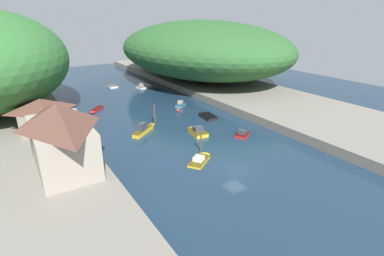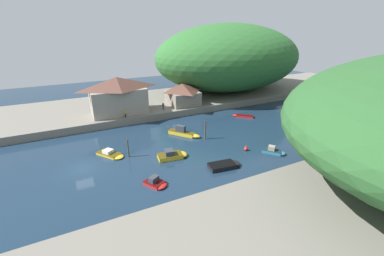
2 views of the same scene
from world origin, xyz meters
TOP-DOWN VIEW (x-y plane):
  - water_surface at (0.00, 30.00)m, footprint 130.00×130.00m
  - left_bank at (-25.49, 30.00)m, footprint 22.00×120.00m
  - right_bank at (25.49, 30.00)m, footprint 22.00×120.00m
  - hillside_right at (26.59, 47.11)m, footprint 42.14×58.99m
  - waterfront_building at (-18.85, 9.63)m, footprint 6.66×12.42m
  - boathouse_shed at (-19.15, 25.02)m, footprint 7.84×7.29m
  - boat_moored_right at (1.71, 54.49)m, footprint 2.27×3.83m
  - boat_open_rowboat at (-8.25, 35.05)m, footprint 4.09×4.33m
  - boat_far_right_bank at (2.63, 13.28)m, footprint 2.72×4.98m
  - boat_far_upstream at (8.70, 28.80)m, footprint 3.78×3.42m
  - boat_mid_channel at (-2.50, 4.55)m, footprint 5.05×4.30m
  - boat_white_cruiser at (8.60, 8.38)m, footprint 3.58×3.11m
  - boat_yellow_tender at (-4.53, 18.61)m, footprint 5.91×4.98m
  - boat_near_quay at (7.87, 48.97)m, footprint 2.55×3.61m
  - boat_navy_launch at (8.85, 19.18)m, footprint 2.64×5.11m
  - mooring_post_nearest at (-0.73, 7.05)m, footprint 0.22×0.22m
  - mooring_post_fourth at (-1.29, 21.35)m, footprint 0.26×0.26m
  - channel_buoy_near at (5.86, 25.25)m, footprint 0.65×0.65m
  - person_on_quay at (-15.57, 10.10)m, footprint 0.35×0.43m
  - person_by_boathouse at (-16.90, 19.05)m, footprint 0.25×0.40m

SIDE VIEW (x-z plane):
  - water_surface at x=0.00m, z-range 0.00..0.00m
  - boat_open_rowboat at x=-8.25m, z-range 0.00..0.45m
  - boat_moored_right at x=1.71m, z-range 0.00..0.46m
  - boat_mid_channel at x=-2.50m, z-range -0.18..0.72m
  - boat_navy_launch at x=8.85m, z-range 0.00..0.66m
  - boat_white_cruiser at x=8.60m, z-range -0.23..0.91m
  - boat_far_upstream at x=8.70m, z-range -0.24..0.98m
  - channel_buoy_near at x=5.86m, z-range -0.11..0.87m
  - boat_near_quay at x=7.87m, z-range -0.26..1.03m
  - boat_far_right_bank at x=2.63m, z-range -0.27..1.16m
  - boat_yellow_tender at x=-4.53m, z-range -0.38..1.50m
  - left_bank at x=-25.49m, z-range 0.00..1.55m
  - right_bank at x=25.49m, z-range 0.00..1.55m
  - mooring_post_nearest at x=-0.73m, z-range 0.01..3.19m
  - mooring_post_fourth at x=-1.29m, z-range 0.01..3.75m
  - person_on_quay at x=-15.57m, z-range 1.68..3.37m
  - person_by_boathouse at x=-16.90m, z-range 1.68..3.37m
  - boathouse_shed at x=-19.15m, z-range 1.64..6.66m
  - waterfront_building at x=-18.85m, z-range 1.69..9.66m
  - hillside_right at x=26.59m, z-range 1.55..17.37m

